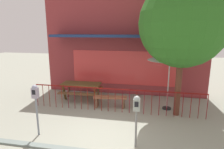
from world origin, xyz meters
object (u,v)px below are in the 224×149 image
object	(u,v)px
street_tree	(183,24)
parking_meter_near	(137,108)
patio_bench	(110,99)
parking_meter_far	(35,97)
picnic_table_left	(81,87)
patio_umbrella	(170,57)

from	to	relation	value
street_tree	parking_meter_near	bearing A→B (deg)	-119.63
patio_bench	parking_meter_far	xyz separation A→B (m)	(-1.74, -2.61, 0.89)
parking_meter_far	picnic_table_left	bearing A→B (deg)	86.68
patio_umbrella	parking_meter_far	world-z (taller)	patio_umbrella
patio_bench	parking_meter_far	size ratio (longest dim) A/B	0.88
patio_umbrella	parking_meter_far	bearing A→B (deg)	-144.51
patio_umbrella	street_tree	bearing A→B (deg)	-59.19
patio_bench	street_tree	xyz separation A→B (m)	(2.65, -0.23, 3.06)
picnic_table_left	street_tree	size ratio (longest dim) A/B	0.37
patio_umbrella	patio_bench	distance (m)	2.99
parking_meter_near	street_tree	bearing A→B (deg)	60.37
patio_umbrella	parking_meter_far	size ratio (longest dim) A/B	1.47
patio_bench	parking_meter_near	distance (m)	3.05
picnic_table_left	parking_meter_far	bearing A→B (deg)	-93.32
picnic_table_left	parking_meter_near	size ratio (longest dim) A/B	1.23
street_tree	parking_meter_far	bearing A→B (deg)	-151.49
parking_meter_near	parking_meter_far	distance (m)	3.01
patio_umbrella	parking_meter_far	xyz separation A→B (m)	(-4.08, -2.91, -0.94)
patio_umbrella	patio_bench	xyz separation A→B (m)	(-2.34, -0.29, -1.83)
picnic_table_left	patio_bench	size ratio (longest dim) A/B	1.29
patio_bench	parking_meter_near	world-z (taller)	parking_meter_near
patio_bench	street_tree	size ratio (longest dim) A/B	0.29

